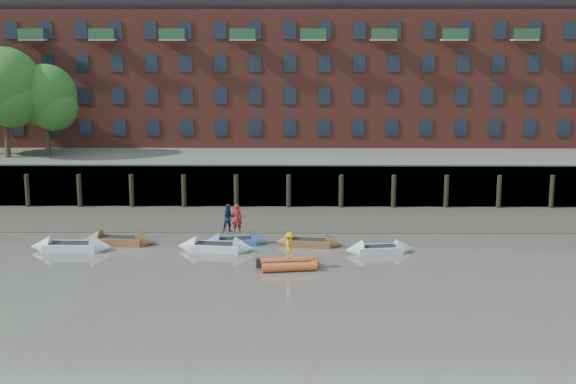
{
  "coord_description": "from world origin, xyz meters",
  "views": [
    {
      "loc": [
        -1.44,
        -38.1,
        13.11
      ],
      "look_at": [
        -1.95,
        12.0,
        3.2
      ],
      "focal_mm": 50.0,
      "sensor_mm": 36.0,
      "label": 1
    }
  ],
  "objects_px": {
    "rowboat_4": "(309,243)",
    "rib_tender": "(291,264)",
    "rowboat_3": "(235,241)",
    "person_rower_b": "(229,218)",
    "rowboat_2": "(216,247)",
    "person_rower_a": "(237,218)",
    "rowboat_1": "(119,241)",
    "person_rib_crew": "(290,246)",
    "rowboat_5": "(379,249)",
    "rowboat_0": "(71,247)"
  },
  "relations": [
    {
      "from": "person_rower_b",
      "to": "rowboat_2",
      "type": "bearing_deg",
      "value": -132.58
    },
    {
      "from": "rowboat_2",
      "to": "rowboat_4",
      "type": "relative_size",
      "value": 1.13
    },
    {
      "from": "person_rib_crew",
      "to": "person_rower_b",
      "type": "bearing_deg",
      "value": 40.07
    },
    {
      "from": "rowboat_1",
      "to": "person_rib_crew",
      "type": "bearing_deg",
      "value": -20.05
    },
    {
      "from": "rowboat_4",
      "to": "rib_tender",
      "type": "distance_m",
      "value": 5.11
    },
    {
      "from": "rowboat_5",
      "to": "person_rower_b",
      "type": "relative_size",
      "value": 2.42
    },
    {
      "from": "rowboat_5",
      "to": "person_rower_b",
      "type": "height_order",
      "value": "person_rower_b"
    },
    {
      "from": "person_rower_a",
      "to": "person_rower_b",
      "type": "relative_size",
      "value": 1.02
    },
    {
      "from": "rib_tender",
      "to": "person_rower_b",
      "type": "distance_m",
      "value": 6.81
    },
    {
      "from": "rowboat_1",
      "to": "rowboat_2",
      "type": "xyz_separation_m",
      "value": [
        6.28,
        -1.53,
        -0.0
      ]
    },
    {
      "from": "rowboat_1",
      "to": "rib_tender",
      "type": "bearing_deg",
      "value": -19.88
    },
    {
      "from": "rib_tender",
      "to": "person_rower_b",
      "type": "bearing_deg",
      "value": 117.33
    },
    {
      "from": "rowboat_5",
      "to": "person_rib_crew",
      "type": "xyz_separation_m",
      "value": [
        -5.44,
        -3.41,
        1.12
      ]
    },
    {
      "from": "person_rib_crew",
      "to": "rowboat_1",
      "type": "bearing_deg",
      "value": 68.39
    },
    {
      "from": "rowboat_3",
      "to": "rowboat_4",
      "type": "distance_m",
      "value": 4.69
    },
    {
      "from": "rowboat_1",
      "to": "rowboat_3",
      "type": "bearing_deg",
      "value": 5.78
    },
    {
      "from": "rowboat_1",
      "to": "rib_tender",
      "type": "xyz_separation_m",
      "value": [
        10.92,
        -5.25,
        0.01
      ]
    },
    {
      "from": "rowboat_1",
      "to": "rowboat_2",
      "type": "relative_size",
      "value": 1.0
    },
    {
      "from": "rowboat_1",
      "to": "rowboat_3",
      "type": "xyz_separation_m",
      "value": [
        7.37,
        -0.0,
        -0.04
      ]
    },
    {
      "from": "rowboat_0",
      "to": "rowboat_4",
      "type": "distance_m",
      "value": 14.71
    },
    {
      "from": "rowboat_2",
      "to": "rowboat_3",
      "type": "xyz_separation_m",
      "value": [
        1.09,
        1.53,
        -0.04
      ]
    },
    {
      "from": "rowboat_2",
      "to": "rib_tender",
      "type": "relative_size",
      "value": 1.41
    },
    {
      "from": "rowboat_0",
      "to": "person_rower_a",
      "type": "relative_size",
      "value": 2.71
    },
    {
      "from": "rowboat_2",
      "to": "person_rib_crew",
      "type": "height_order",
      "value": "person_rib_crew"
    },
    {
      "from": "rowboat_4",
      "to": "rowboat_2",
      "type": "bearing_deg",
      "value": -160.37
    },
    {
      "from": "person_rower_a",
      "to": "rowboat_4",
      "type": "bearing_deg",
      "value": 176.13
    },
    {
      "from": "rowboat_5",
      "to": "person_rib_crew",
      "type": "distance_m",
      "value": 6.51
    },
    {
      "from": "rowboat_4",
      "to": "rowboat_5",
      "type": "xyz_separation_m",
      "value": [
        4.25,
        -1.59,
        0.0
      ]
    },
    {
      "from": "person_rib_crew",
      "to": "rowboat_3",
      "type": "bearing_deg",
      "value": 37.83
    },
    {
      "from": "rowboat_2",
      "to": "person_rib_crew",
      "type": "relative_size",
      "value": 3.1
    },
    {
      "from": "rowboat_0",
      "to": "rowboat_1",
      "type": "xyz_separation_m",
      "value": [
        2.6,
        1.57,
        -0.01
      ]
    },
    {
      "from": "rowboat_4",
      "to": "rowboat_5",
      "type": "distance_m",
      "value": 4.54
    },
    {
      "from": "rowboat_1",
      "to": "person_rower_b",
      "type": "distance_m",
      "value": 7.13
    },
    {
      "from": "person_rower_b",
      "to": "person_rib_crew",
      "type": "bearing_deg",
      "value": -73.71
    },
    {
      "from": "rowboat_4",
      "to": "rowboat_0",
      "type": "bearing_deg",
      "value": -167.67
    },
    {
      "from": "rib_tender",
      "to": "person_rower_b",
      "type": "relative_size",
      "value": 1.92
    },
    {
      "from": "rowboat_4",
      "to": "person_rower_a",
      "type": "bearing_deg",
      "value": -175.7
    },
    {
      "from": "rowboat_4",
      "to": "person_rib_crew",
      "type": "height_order",
      "value": "person_rib_crew"
    },
    {
      "from": "rowboat_4",
      "to": "rib_tender",
      "type": "bearing_deg",
      "value": -95.54
    },
    {
      "from": "rowboat_3",
      "to": "rib_tender",
      "type": "xyz_separation_m",
      "value": [
        3.55,
        -5.25,
        0.05
      ]
    },
    {
      "from": "rowboat_0",
      "to": "rowboat_1",
      "type": "relative_size",
      "value": 1.02
    },
    {
      "from": "rowboat_0",
      "to": "rowboat_1",
      "type": "distance_m",
      "value": 3.04
    },
    {
      "from": "rowboat_1",
      "to": "person_rib_crew",
      "type": "distance_m",
      "value": 12.13
    },
    {
      "from": "rowboat_2",
      "to": "person_rower_a",
      "type": "xyz_separation_m",
      "value": [
        1.22,
        1.5,
        1.47
      ]
    },
    {
      "from": "rowboat_5",
      "to": "rib_tender",
      "type": "relative_size",
      "value": 1.26
    },
    {
      "from": "rowboat_4",
      "to": "person_rower_b",
      "type": "relative_size",
      "value": 2.4
    },
    {
      "from": "rowboat_3",
      "to": "person_rower_b",
      "type": "xyz_separation_m",
      "value": [
        -0.39,
        0.11,
        1.48
      ]
    },
    {
      "from": "rowboat_1",
      "to": "rowboat_3",
      "type": "height_order",
      "value": "rowboat_1"
    },
    {
      "from": "person_rower_a",
      "to": "person_rower_b",
      "type": "distance_m",
      "value": 0.54
    },
    {
      "from": "rowboat_1",
      "to": "rib_tender",
      "type": "height_order",
      "value": "rowboat_1"
    }
  ]
}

